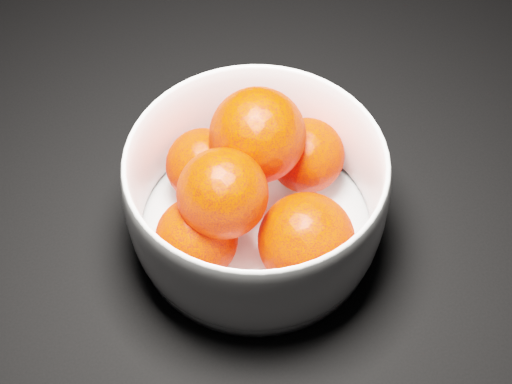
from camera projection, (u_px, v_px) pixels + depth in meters
name	position (u px, v px, depth m)	size (l,w,h in m)	color
bowl	(256.00, 196.00, 0.59)	(0.22, 0.22, 0.11)	white
orange_pile	(254.00, 187.00, 0.59)	(0.18, 0.17, 0.12)	#FF1C00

